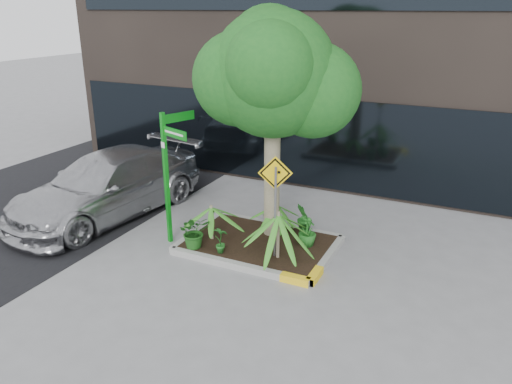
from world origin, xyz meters
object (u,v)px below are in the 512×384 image
at_px(tree, 273,74).
at_px(cattle_sign, 275,191).
at_px(street_sign_post, 169,165).
at_px(parked_car, 108,185).

relative_size(tree, cattle_sign, 2.32).
relative_size(street_sign_post, cattle_sign, 1.35).
bearing_deg(parked_car, tree, 14.80).
height_order(parked_car, street_sign_post, street_sign_post).
relative_size(parked_car, cattle_sign, 2.46).
distance_m(street_sign_post, cattle_sign, 2.55).
xyz_separation_m(parked_car, street_sign_post, (2.43, -0.64, 1.06)).
height_order(tree, street_sign_post, tree).
xyz_separation_m(parked_car, cattle_sign, (4.97, -0.68, 0.86)).
distance_m(tree, cattle_sign, 2.48).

